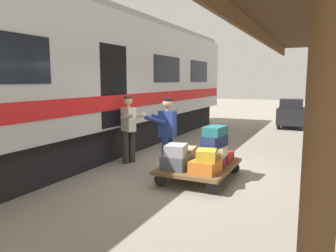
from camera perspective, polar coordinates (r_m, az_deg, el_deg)
The scene contains 19 objects.
ground_plane at distance 7.41m, azimuth 5.78°, elevation -8.45°, with size 60.00×60.00×0.00m, color gray.
platform_canopy at distance 6.81m, azimuth 25.77°, elevation 17.01°, with size 3.20×15.38×3.56m.
train_car at distance 9.08m, azimuth -17.25°, elevation 7.44°, with size 3.02×17.37×4.00m.
luggage_cart at distance 6.99m, azimuth 5.54°, elevation -7.03°, with size 1.36×1.92×0.33m.
suitcase_orange_carryall at distance 6.37m, azimuth 6.56°, elevation -7.03°, with size 0.50×0.56×0.23m, color #CC6B23.
suitcase_burgundy_valise at distance 7.54m, azimuth 4.72°, elevation -4.77°, with size 0.41×0.62×0.20m, color maroon.
suitcase_red_plastic at distance 7.36m, azimuth 9.22°, elevation -5.27°, with size 0.48×0.61×0.17m, color #AD231E.
suitcase_slate_roller at distance 6.58m, azimuth 1.47°, elevation -6.31°, with size 0.49×0.53×0.27m, color #4C515B.
suitcase_olive_duffel at distance 7.07m, azimuth 3.21°, elevation -5.79°, with size 0.43×0.51×0.16m, color brown.
suitcase_maroon_trunk at distance 6.86m, azimuth 7.99°, elevation -6.08°, with size 0.49×0.60×0.21m, color maroon.
suitcase_gray_aluminum at distance 6.54m, azimuth 1.41°, elevation -4.20°, with size 0.39×0.47×0.22m, color #9EA0A5.
suitcase_cream_canvas at distance 6.81m, azimuth 8.21°, elevation -4.42°, with size 0.43×0.48×0.20m, color beige.
suitcase_yellow_case at distance 6.32m, azimuth 6.73°, elevation -5.09°, with size 0.36×0.41×0.21m, color gold.
suitcase_tan_vintage at distance 7.04m, azimuth 2.98°, elevation -4.47°, with size 0.42×0.54×0.17m, color tan.
suitcase_navy_fabric at distance 6.80m, azimuth 8.08°, elevation -2.61°, with size 0.36×0.54×0.22m, color navy.
suitcase_teal_softside at distance 6.78m, azimuth 8.26°, elevation -0.86°, with size 0.35×0.55×0.19m, color #1E666B.
porter_in_overalls at distance 7.31m, azimuth -0.25°, elevation -1.19°, with size 0.67×0.42×1.70m.
porter_by_door at distance 8.25m, azimuth -6.86°, elevation -0.19°, with size 0.74×0.60×1.70m.
baggage_tug at distance 15.23m, azimuth 20.79°, elevation 1.96°, with size 1.11×1.70×1.30m.
Camera 1 is at (-2.35, 6.71, 2.09)m, focal length 34.81 mm.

